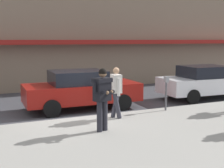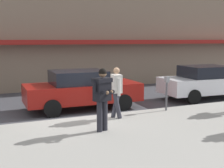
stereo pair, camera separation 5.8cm
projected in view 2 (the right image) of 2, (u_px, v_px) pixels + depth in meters
The scene contains 8 objects.
ground_plane at pixel (79, 119), 10.81m from camera, with size 80.00×80.00×0.00m, color #3D3D42.
sidewalk at pixel (145, 137), 8.63m from camera, with size 32.00×5.30×0.14m, color #99968E.
curb_paint_line at pixel (105, 116), 11.26m from camera, with size 28.00×0.12×0.01m, color silver.
parked_sedan_mid at pixel (82, 89), 12.29m from camera, with size 4.56×2.04×1.54m.
parked_sedan_far at pixel (208, 82), 14.47m from camera, with size 4.60×2.14×1.54m.
man_texting_on_phone at pixel (102, 93), 8.79m from camera, with size 0.62×0.65×1.81m.
pedestrian_in_light_coat at pixel (116, 89), 10.30m from camera, with size 0.36×0.60×1.70m.
parking_meter at pixel (167, 88), 11.43m from camera, with size 0.12×0.18×1.27m.
Camera 2 is at (-3.25, -10.08, 2.75)m, focal length 50.00 mm.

